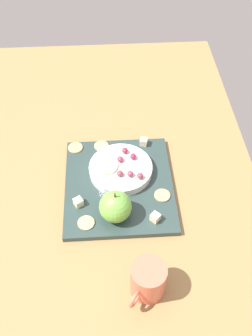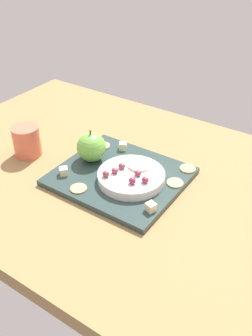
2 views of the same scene
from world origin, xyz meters
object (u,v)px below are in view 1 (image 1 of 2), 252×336
object	(u,v)px
cracker_2	(75,148)
grape_4	(120,173)
apple_whole	(115,207)
grape_1	(120,159)
cracker_0	(86,223)
cheese_cube_2	(155,217)
grape_2	(125,151)
platter	(119,185)
grape_0	(133,156)
serving_dish	(121,170)
apple_slice_0	(106,167)
cup	(148,280)
cracker_1	(101,146)
cheese_cube_1	(78,202)
cheese_cube_0	(144,142)
cracker_3	(162,195)
grape_5	(130,174)
grape_3	(140,176)

from	to	relation	value
cracker_2	grape_4	xyz separation A→B (cm)	(-12.83, -12.20, 2.85)
apple_whole	cracker_2	xyz separation A→B (cm)	(23.92, 10.53, -3.79)
cracker_2	grape_1	distance (cm)	15.01
cracker_0	cracker_2	xyz separation A→B (cm)	(25.66, 3.22, 0.00)
cheese_cube_2	grape_4	bearing A→B (deg)	31.90
apple_whole	grape_2	world-z (taller)	apple_whole
platter	grape_0	distance (cm)	8.71
apple_whole	serving_dish	bearing A→B (deg)	-8.25
apple_slice_0	cup	bearing A→B (deg)	-166.47
cracker_1	apple_slice_0	bearing A→B (deg)	-172.68
serving_dish	cheese_cube_1	size ratio (longest dim) A/B	8.28
cheese_cube_1	grape_1	xyz separation A→B (cm)	(12.13, -11.21, 2.00)
serving_dish	cheese_cube_0	world-z (taller)	serving_dish
cheese_cube_0	cheese_cube_2	size ratio (longest dim) A/B	1.00
cracker_3	grape_5	size ratio (longest dim) A/B	2.31
grape_2	platter	bearing A→B (deg)	166.46
platter	cup	size ratio (longest dim) A/B	3.33
grape_1	cup	xyz separation A→B (cm)	(-34.67, -4.10, -0.20)
platter	grape_3	world-z (taller)	grape_3
grape_2	grape_5	xyz separation A→B (cm)	(-8.37, -0.90, -0.02)
grape_2	cracker_1	bearing A→B (deg)	52.80
grape_1	grape_2	xyz separation A→B (cm)	(3.04, -1.45, 0.05)
grape_0	cheese_cube_0	bearing A→B (deg)	-25.92
cheese_cube_2	cracker_0	size ratio (longest dim) A/B	0.50
cracker_0	grape_3	bearing A→B (deg)	-50.60
platter	serving_dish	xyz separation A→B (cm)	(3.48, -0.69, 1.93)
cracker_3	grape_5	world-z (taller)	grape_5
grape_0	cup	world-z (taller)	cup
cracker_1	grape_1	distance (cm)	9.84
cracker_3	grape_3	distance (cm)	7.62
cracker_0	cracker_2	size ratio (longest dim) A/B	1.00
grape_1	grape_2	size ratio (longest dim) A/B	1.00
cheese_cube_1	grape_2	world-z (taller)	grape_2
grape_0	grape_5	xyz separation A→B (cm)	(-6.00, 1.20, -0.09)
cracker_1	platter	bearing A→B (deg)	-162.51
serving_dish	cracker_1	bearing A→B (deg)	26.04
serving_dish	cracker_0	xyz separation A→B (cm)	(-15.53, 9.31, -0.95)
apple_whole	cracker_3	size ratio (longest dim) A/B	1.92
grape_3	apple_slice_0	size ratio (longest dim) A/B	0.30
grape_4	cup	distance (cm)	29.94
apple_whole	grape_4	size ratio (longest dim) A/B	4.42
platter	cracker_2	bearing A→B (deg)	41.02
apple_whole	grape_1	world-z (taller)	apple_whole
cracker_2	grape_0	xyz separation A→B (cm)	(-7.09, -16.07, 2.95)
apple_whole	grape_2	xyz separation A→B (cm)	(19.19, -3.45, -0.91)
grape_5	cracker_0	bearing A→B (deg)	137.15
grape_5	platter	bearing A→B (deg)	99.60
apple_whole	grape_2	distance (cm)	19.52
cheese_cube_1	grape_3	xyz separation A→B (cm)	(5.86, -16.07, 2.11)
cheese_cube_2	cracker_3	xyz separation A→B (cm)	(7.16, -2.65, -0.83)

